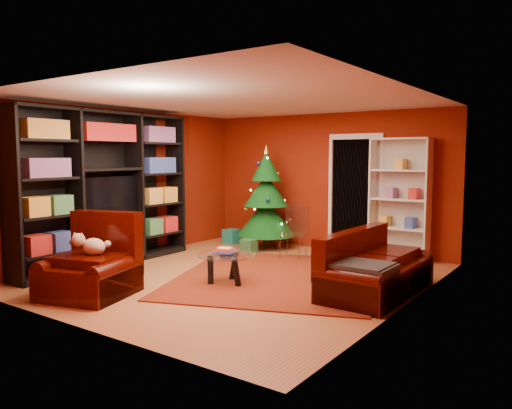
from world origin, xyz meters
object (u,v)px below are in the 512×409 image
Objects in this scene: coffee_table at (227,269)px; acrylic_chair at (293,235)px; dog at (94,247)px; gift_box_green at (249,246)px; armchair at (89,263)px; media_unit at (106,189)px; rug at (276,277)px; christmas_tree at (266,198)px; gift_box_teal at (232,236)px; gift_box_red at (275,238)px; sofa at (378,262)px; white_bookshelf at (400,199)px.

acrylic_chair is at bearing 93.92° from coffee_table.
dog is 0.48× the size of coffee_table.
armchair reaches higher than gift_box_green.
media_unit reaches higher than gift_box_green.
armchair is at bearing -122.62° from rug.
media_unit is 1.62× the size of christmas_tree.
rug is 8.21× the size of dog.
dog is 3.59m from acrylic_chair.
acrylic_chair reaches higher than gift_box_teal.
media_unit reaches higher than rug.
coffee_table is (1.17, -3.05, 0.10)m from gift_box_red.
media_unit is at bearing 103.05° from sofa.
christmas_tree reaches higher than gift_box_green.
gift_box_red reaches higher than rug.
gift_box_green is 2.83m from white_bookshelf.
armchair is (0.10, -4.55, 0.31)m from gift_box_red.
white_bookshelf is (1.04, 2.31, 1.04)m from rug.
coffee_table is (2.38, 0.17, -1.03)m from media_unit.
white_bookshelf reaches higher than gift_box_green.
white_bookshelf is 5.19m from armchair.
media_unit reaches higher than white_bookshelf.
rug is at bearing 16.89° from media_unit.
acrylic_chair is (-0.14, 2.04, 0.20)m from coffee_table.
dog is 1.82m from coffee_table.
christmas_tree is 7.96× the size of gift_box_green.
dog is at bearing -122.73° from rug.
media_unit reaches higher than sofa.
sofa is (4.29, 0.92, -0.84)m from media_unit.
acrylic_chair is at bearing -44.64° from gift_box_red.
media_unit is at bearing 120.45° from dog.
gift_box_red is 1.48m from acrylic_chair.
media_unit is 4.47m from sofa.
christmas_tree is at bearing 64.01° from media_unit.
rug is 1.52× the size of white_bookshelf.
gift_box_red is at bearing 28.85° from gift_box_teal.
dog is (0.04, -3.42, 0.51)m from gift_box_green.
acrylic_chair is at bearing -30.95° from christmas_tree.
dog is (0.13, -4.48, 0.52)m from gift_box_red.
christmas_tree is (1.28, 2.78, -0.27)m from media_unit.
gift_box_green is 3.24m from sofa.
media_unit is 12.87× the size of gift_box_green.
rug is at bearing 40.85° from dog.
gift_box_green is 0.30× the size of acrylic_chair.
white_bookshelf is 1.93m from acrylic_chair.
christmas_tree is (-1.45, 1.89, 0.97)m from rug.
armchair is 1.31× the size of coffee_table.
gift_box_teal is at bearing 179.70° from christmas_tree.
acrylic_chair is (0.96, -0.58, -0.56)m from christmas_tree.
armchair reaches higher than coffee_table.
white_bookshelf reaches higher than christmas_tree.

